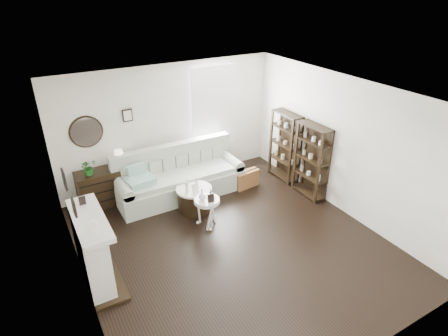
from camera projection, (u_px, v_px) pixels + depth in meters
room at (200, 110)px, 8.43m from camera, size 5.50×5.50×5.50m
fireplace at (93, 252)px, 5.71m from camera, size 0.50×1.40×1.84m
shelf_unit_far at (285, 146)px, 8.61m from camera, size 0.30×0.80×1.60m
shelf_unit_near at (311, 161)px, 7.91m from camera, size 0.30×0.80×1.60m
sofa at (179, 179)px, 8.15m from camera, size 2.75×0.95×1.07m
quilt at (140, 181)px, 7.52m from camera, size 0.61×0.53×0.14m
suitcase at (247, 179)px, 8.46m from camera, size 0.61×0.26×0.40m
dresser at (107, 187)px, 7.78m from camera, size 1.16×0.50×0.77m
table_lamp at (119, 158)px, 7.67m from camera, size 0.25×0.25×0.37m
potted_plant at (88, 167)px, 7.36m from camera, size 0.34×0.31×0.33m
drum_table at (194, 199)px, 7.60m from camera, size 0.73×0.73×0.50m
pedestal_table at (207, 201)px, 6.99m from camera, size 0.49×0.49×0.59m
eiffel_drum at (196, 182)px, 7.52m from camera, size 0.12×0.12×0.18m
bottle_drum at (187, 186)px, 7.28m from camera, size 0.07×0.07×0.30m
card_frame_drum at (195, 188)px, 7.28m from camera, size 0.17×0.10×0.21m
eiffel_ped at (210, 193)px, 6.99m from camera, size 0.12×0.12×0.18m
flask_ped at (202, 194)px, 6.89m from camera, size 0.13×0.13×0.24m
card_frame_ped at (211, 198)px, 6.84m from camera, size 0.13×0.07×0.16m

